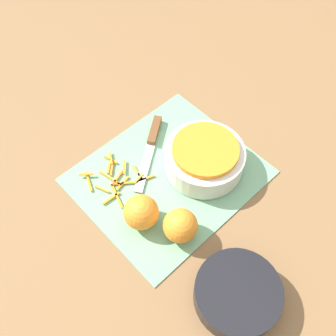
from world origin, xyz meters
TOP-DOWN VIEW (x-y plane):
  - ground_plane at (0.00, 0.00)m, footprint 4.00×4.00m
  - cutting_board at (0.00, 0.00)m, footprint 0.41×0.35m
  - bowl_speckled at (-0.08, 0.04)m, footprint 0.19×0.19m
  - bowl_dark at (0.10, 0.30)m, footprint 0.17×0.17m
  - knife at (-0.04, -0.10)m, footprint 0.20×0.15m
  - orange_left at (0.12, 0.05)m, footprint 0.08×0.08m
  - orange_right at (0.08, 0.13)m, footprint 0.07×0.07m
  - peel_pile at (0.10, -0.08)m, footprint 0.14×0.14m

SIDE VIEW (x-z plane):
  - ground_plane at x=0.00m, z-range 0.00..0.00m
  - cutting_board at x=0.00m, z-range 0.00..0.01m
  - peel_pile at x=0.10m, z-range 0.00..0.01m
  - knife at x=-0.04m, z-range 0.00..0.02m
  - bowl_dark at x=0.10m, z-range 0.00..0.05m
  - bowl_speckled at x=-0.08m, z-range 0.00..0.08m
  - orange_right at x=0.08m, z-range 0.01..0.08m
  - orange_left at x=0.12m, z-range 0.01..0.08m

